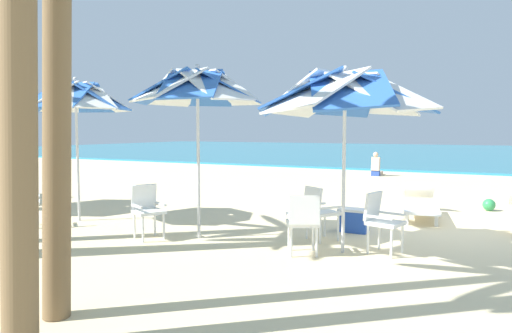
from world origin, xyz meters
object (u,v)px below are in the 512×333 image
(plastic_chair_6, at_px, (14,187))
(cooler_box, at_px, (354,220))
(plastic_chair_1, at_px, (319,210))
(plastic_chair_2, at_px, (303,220))
(beach_ball, at_px, (489,205))
(plastic_chair_3, at_px, (147,208))
(beach_umbrella_0, at_px, (345,94))
(plastic_chair_4, at_px, (26,200))
(plastic_chair_7, at_px, (9,184))
(beachgoer_seated, at_px, (376,168))
(plastic_chair_0, at_px, (381,218))
(beach_umbrella_1, at_px, (198,89))
(sun_lounger_1, at_px, (420,203))
(beach_umbrella_2, at_px, (76,98))

(plastic_chair_6, distance_m, cooler_box, 7.33)
(plastic_chair_1, xyz_separation_m, plastic_chair_2, (0.09, -0.93, 0.00))
(plastic_chair_2, bearing_deg, beach_ball, 66.02)
(beach_ball, bearing_deg, plastic_chair_1, -119.34)
(cooler_box, bearing_deg, plastic_chair_3, -145.23)
(beach_umbrella_0, distance_m, plastic_chair_4, 5.89)
(beach_ball, bearing_deg, plastic_chair_7, -156.78)
(beach_ball, height_order, beachgoer_seated, beachgoer_seated)
(plastic_chair_0, height_order, beach_ball, plastic_chair_0)
(beach_umbrella_0, distance_m, cooler_box, 2.50)
(beach_umbrella_1, distance_m, beach_ball, 6.89)
(plastic_chair_3, height_order, beachgoer_seated, beachgoer_seated)
(plastic_chair_2, distance_m, sun_lounger_1, 3.88)
(plastic_chair_4, relative_size, beachgoer_seated, 0.94)
(sun_lounger_1, bearing_deg, beach_umbrella_1, -130.08)
(beach_umbrella_2, xyz_separation_m, plastic_chair_7, (-2.86, 0.55, -1.86))
(beach_ball, bearing_deg, plastic_chair_4, -142.30)
(plastic_chair_0, distance_m, plastic_chair_1, 1.08)
(beach_umbrella_0, distance_m, plastic_chair_6, 7.65)
(beach_umbrella_0, xyz_separation_m, plastic_chair_0, (0.49, 0.23, -1.75))
(plastic_chair_6, distance_m, plastic_chair_7, 0.72)
(beach_umbrella_0, height_order, plastic_chair_3, beach_umbrella_0)
(beach_umbrella_1, bearing_deg, plastic_chair_6, 175.68)
(beach_umbrella_2, bearing_deg, plastic_chair_0, 2.53)
(plastic_chair_6, bearing_deg, beach_umbrella_1, -4.32)
(cooler_box, bearing_deg, plastic_chair_6, -170.43)
(beach_ball, bearing_deg, beach_umbrella_2, -145.77)
(plastic_chair_3, bearing_deg, beach_umbrella_1, 27.31)
(plastic_chair_7, xyz_separation_m, beach_ball, (9.94, 4.27, -0.37))
(beach_umbrella_1, xyz_separation_m, plastic_chair_7, (-5.75, 0.71, -1.91))
(plastic_chair_4, bearing_deg, beachgoer_seated, 74.37)
(sun_lounger_1, relative_size, beachgoer_seated, 2.40)
(plastic_chair_3, height_order, beach_ball, plastic_chair_3)
(beach_umbrella_0, height_order, cooler_box, beach_umbrella_0)
(beach_umbrella_2, height_order, plastic_chair_6, beach_umbrella_2)
(plastic_chair_3, xyz_separation_m, plastic_chair_4, (-2.46, -0.36, 0.00))
(beachgoer_seated, bearing_deg, plastic_chair_4, -105.63)
(beach_umbrella_1, relative_size, plastic_chair_7, 3.23)
(beach_umbrella_0, height_order, plastic_chair_1, beach_umbrella_0)
(plastic_chair_1, relative_size, plastic_chair_2, 1.00)
(plastic_chair_2, bearing_deg, plastic_chair_3, -176.22)
(plastic_chair_3, height_order, cooler_box, plastic_chair_3)
(beach_umbrella_1, relative_size, plastic_chair_3, 3.23)
(plastic_chair_1, height_order, beach_umbrella_1, beach_umbrella_1)
(plastic_chair_4, distance_m, beachgoer_seated, 12.94)
(beach_umbrella_0, xyz_separation_m, beach_umbrella_2, (-5.23, -0.03, 0.11))
(beach_umbrella_2, bearing_deg, cooler_box, 16.10)
(cooler_box, bearing_deg, sun_lounger_1, 66.37)
(plastic_chair_1, distance_m, plastic_chair_3, 2.77)
(plastic_chair_0, bearing_deg, cooler_box, 120.77)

